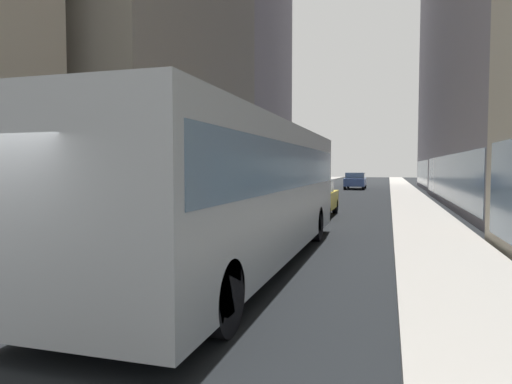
% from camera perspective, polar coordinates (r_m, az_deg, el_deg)
% --- Properties ---
extents(ground_plane, '(120.00, 120.00, 0.00)m').
position_cam_1_polar(ground_plane, '(39.44, 10.14, -0.01)').
color(ground_plane, black).
extents(sidewalk_left, '(2.40, 110.00, 0.15)m').
position_cam_1_polar(sidewalk_left, '(40.46, 2.09, 0.23)').
color(sidewalk_left, gray).
rests_on(sidewalk_left, ground).
extents(sidewalk_right, '(2.40, 110.00, 0.15)m').
position_cam_1_polar(sidewalk_right, '(39.22, 18.44, -0.03)').
color(sidewalk_right, '#9E9991').
rests_on(sidewalk_right, ground).
extents(building_left_far, '(9.03, 19.31, 32.97)m').
position_cam_1_polar(building_left_far, '(50.73, -3.07, 19.57)').
color(building_left_far, slate).
rests_on(building_left_far, ground).
extents(transit_bus, '(2.78, 11.53, 3.05)m').
position_cam_1_polar(transit_bus, '(9.93, -1.94, 1.00)').
color(transit_bus, '#999EA3').
rests_on(transit_bus, ground).
extents(car_blue_hatchback, '(1.93, 4.59, 1.62)m').
position_cam_1_polar(car_blue_hatchback, '(45.39, 12.51, 1.42)').
color(car_blue_hatchback, '#4C6BB7').
rests_on(car_blue_hatchback, ground).
extents(car_silver_sedan, '(1.89, 4.31, 1.62)m').
position_cam_1_polar(car_silver_sedan, '(28.91, 2.17, 0.53)').
color(car_silver_sedan, '#B7BABF').
rests_on(car_silver_sedan, ground).
extents(car_yellow_taxi, '(1.73, 4.31, 1.62)m').
position_cam_1_polar(car_yellow_taxi, '(19.66, 7.26, -0.74)').
color(car_yellow_taxi, yellow).
rests_on(car_yellow_taxi, ground).
extents(car_red_coupe, '(1.77, 4.08, 1.62)m').
position_cam_1_polar(car_red_coupe, '(19.85, -4.63, -0.69)').
color(car_red_coupe, red).
rests_on(car_red_coupe, ground).
extents(car_black_suv, '(1.71, 4.00, 1.62)m').
position_cam_1_polar(car_black_suv, '(34.74, 7.29, 0.95)').
color(car_black_suv, black).
rests_on(car_black_suv, ground).
extents(pedestrian_with_handbag, '(0.45, 0.34, 1.69)m').
position_cam_1_polar(pedestrian_with_handbag, '(15.64, -23.86, -1.28)').
color(pedestrian_with_handbag, '#1E1E2D').
rests_on(pedestrian_with_handbag, sidewalk_left).
extents(pedestrian_in_coat, '(0.34, 0.34, 1.69)m').
position_cam_1_polar(pedestrian_in_coat, '(14.19, -28.47, -1.83)').
color(pedestrian_in_coat, '#1E1E2D').
rests_on(pedestrian_in_coat, sidewalk_left).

